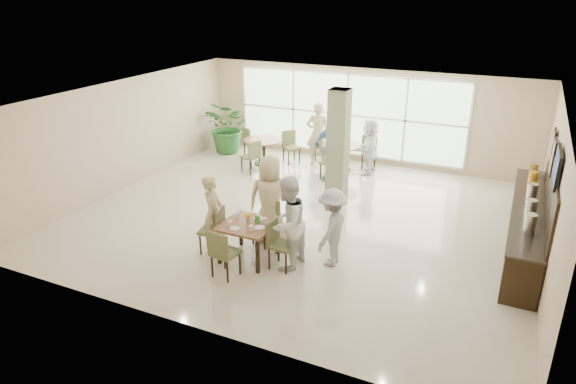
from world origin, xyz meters
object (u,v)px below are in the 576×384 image
at_px(teen_left, 213,213).
at_px(adult_standing, 318,134).
at_px(adult_a, 332,148).
at_px(adult_b, 370,147).
at_px(round_table_left, 264,145).
at_px(potted_plant, 229,127).
at_px(teen_far, 270,199).
at_px(buffet_counter, 527,224).
at_px(teen_right, 287,223).
at_px(round_table_right, 341,151).
at_px(main_table, 248,228).
at_px(teen_standing, 332,228).

xyz_separation_m(teen_left, adult_standing, (-0.08, 5.80, 0.16)).
relative_size(adult_a, adult_b, 1.16).
xyz_separation_m(round_table_left, potted_plant, (-1.51, 0.52, 0.24)).
bearing_deg(teen_left, adult_standing, -15.56).
bearing_deg(potted_plant, teen_far, -51.19).
relative_size(buffet_counter, adult_standing, 2.51).
xyz_separation_m(potted_plant, teen_right, (4.73, -5.75, 0.07)).
relative_size(round_table_left, round_table_right, 1.06).
distance_m(main_table, round_table_right, 5.69).
distance_m(round_table_left, adult_b, 3.14).
distance_m(potted_plant, teen_right, 7.45).
bearing_deg(adult_a, potted_plant, 176.74).
height_order(main_table, teen_standing, teen_standing).
height_order(round_table_left, round_table_right, same).
xyz_separation_m(potted_plant, adult_a, (3.83, -1.00, 0.08)).
distance_m(buffet_counter, potted_plant, 9.32).
xyz_separation_m(teen_right, adult_a, (-0.90, 4.75, 0.01)).
bearing_deg(buffet_counter, adult_b, 143.92).
height_order(teen_right, adult_b, teen_right).
relative_size(teen_far, adult_b, 1.18).
relative_size(potted_plant, adult_b, 1.05).
bearing_deg(potted_plant, adult_a, -14.58).
bearing_deg(adult_a, teen_left, -87.87).
distance_m(buffet_counter, teen_right, 4.88).
bearing_deg(teen_right, teen_standing, 125.12).
bearing_deg(round_table_left, teen_left, -73.28).
bearing_deg(round_table_right, potted_plant, 178.46).
relative_size(round_table_right, teen_far, 0.60).
relative_size(teen_left, teen_standing, 1.02).
height_order(round_table_left, adult_standing, adult_standing).
bearing_deg(adult_standing, teen_far, 79.88).
bearing_deg(adult_a, round_table_right, 103.53).
relative_size(buffet_counter, adult_b, 2.97).
bearing_deg(round_table_right, teen_far, -88.11).
distance_m(potted_plant, teen_standing, 7.60).
height_order(main_table, buffet_counter, buffet_counter).
distance_m(teen_right, adult_b, 5.73).
height_order(potted_plant, teen_right, teen_right).
relative_size(round_table_right, buffet_counter, 0.24).
height_order(buffet_counter, teen_far, buffet_counter).
relative_size(potted_plant, teen_far, 0.89).
bearing_deg(adult_a, round_table_left, 179.63).
bearing_deg(teen_left, buffet_counter, -81.83).
bearing_deg(teen_standing, buffet_counter, 124.79).
xyz_separation_m(adult_a, adult_standing, (-0.84, 1.10, 0.02)).
bearing_deg(round_table_right, round_table_left, -169.73).
height_order(teen_standing, adult_a, adult_a).
xyz_separation_m(teen_right, adult_standing, (-1.75, 5.86, 0.03)).
xyz_separation_m(teen_far, teen_right, (0.78, -0.84, -0.03)).
distance_m(teen_far, teen_right, 1.15).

